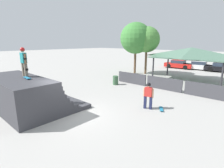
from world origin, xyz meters
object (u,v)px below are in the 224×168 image
skateboard_on_ground (161,109)px  tree_far_back (147,40)px  parked_car_black (222,68)px  parked_car_red (179,64)px  tree_beside_pavilion (136,38)px  skater_on_deck (24,60)px  bystander_walking (148,94)px  trash_bin (116,80)px  skateboard_on_deck (27,78)px  parked_car_white (199,66)px

skateboard_on_ground → tree_far_back: (-7.32, 10.01, 4.22)m
parked_car_black → parked_car_red: bearing=-178.7°
tree_beside_pavilion → parked_car_black: (8.15, 8.79, -3.85)m
skater_on_deck → tree_beside_pavilion: size_ratio=0.27×
bystander_walking → tree_far_back: bearing=-73.2°
bystander_walking → skateboard_on_ground: (0.72, 0.38, -0.91)m
skater_on_deck → parked_car_black: (5.92, 23.31, -2.37)m
skateboard_on_ground → trash_bin: size_ratio=0.94×
bystander_walking → parked_car_red: (-5.37, 18.06, -0.37)m
skateboard_on_deck → tree_beside_pavilion: (-2.87, 14.69, 2.41)m
tree_beside_pavilion → bystander_walking: bearing=-51.2°
parked_car_black → bystander_walking: bearing=-93.7°
tree_beside_pavilion → tree_far_back: (1.14, 0.74, -0.17)m
bystander_walking → parked_car_white: size_ratio=0.38×
skateboard_on_deck → parked_car_red: 23.15m
skateboard_on_ground → tree_beside_pavilion: bearing=-168.3°
skateboard_on_deck → skater_on_deck: bearing=171.1°
trash_bin → parked_car_black: bearing=68.3°
tree_beside_pavilion → parked_car_black: 12.59m
skateboard_on_deck → parked_car_white: size_ratio=0.20×
tree_far_back → parked_car_black: size_ratio=1.38×
skateboard_on_deck → tree_far_back: bearing=102.3°
tree_far_back → trash_bin: size_ratio=6.92×
bystander_walking → skateboard_on_ground: size_ratio=2.08×
skateboard_on_deck → trash_bin: 8.59m
skateboard_on_deck → skateboard_on_ground: 8.04m
parked_car_white → tree_far_back: bearing=-123.7°
tree_beside_pavilion → trash_bin: size_ratio=7.51×
skater_on_deck → parked_car_red: bearing=91.6°
skateboard_on_deck → skateboard_on_ground: skateboard_on_deck is taller
tree_beside_pavilion → parked_car_white: size_ratio=1.49×
skateboard_on_ground → parked_car_white: bearing=159.2°
skateboard_on_deck → parked_car_black: skateboard_on_deck is taller
skater_on_deck → parked_car_black: 24.16m
parked_car_white → parked_car_black: same height
skateboard_on_ground → parked_car_black: (-0.31, 18.05, 0.54)m
parked_car_white → skateboard_on_deck: bearing=-102.8°
skateboard_on_ground → parked_car_white: size_ratio=0.19×
tree_beside_pavilion → tree_far_back: tree_beside_pavilion is taller
skateboard_on_deck → bystander_walking: (4.87, 5.04, -1.07)m
trash_bin → parked_car_white: parked_car_white is taller
trash_bin → skater_on_deck: bearing=-89.6°
parked_car_white → parked_car_black: (2.89, -0.14, -0.00)m
parked_car_red → parked_car_black: 5.79m
skateboard_on_ground → tree_far_back: size_ratio=0.14×
skater_on_deck → trash_bin: skater_on_deck is taller
skateboard_on_ground → parked_car_black: parked_car_black is taller
parked_car_white → skateboard_on_ground: bearing=-87.0°
skateboard_on_deck → trash_bin: (-0.70, 8.41, -1.61)m
tree_beside_pavilion → parked_car_white: 11.05m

